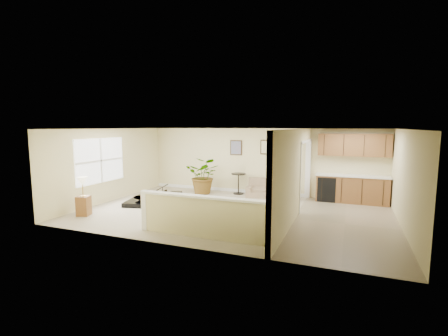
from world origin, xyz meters
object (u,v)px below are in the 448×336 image
at_px(palm_plant, 204,176).
at_px(loveseat, 268,188).
at_px(piano, 150,187).
at_px(lamp_stand, 83,199).
at_px(small_plant, 294,194).
at_px(accent_table, 238,181).
at_px(piano_bench, 174,200).

bearing_deg(palm_plant, loveseat, 9.36).
relative_size(piano, palm_plant, 1.34).
height_order(piano, lamp_stand, piano).
height_order(piano, palm_plant, palm_plant).
bearing_deg(palm_plant, small_plant, 1.62).
bearing_deg(lamp_stand, small_plant, 37.72).
xyz_separation_m(loveseat, accent_table, (-1.15, 0.04, 0.19)).
xyz_separation_m(piano_bench, accent_table, (1.20, 2.78, 0.27)).
relative_size(piano, loveseat, 1.19).
xyz_separation_m(accent_table, small_plant, (2.18, -0.34, -0.29)).
xyz_separation_m(piano, palm_plant, (1.01, 2.08, 0.13)).
relative_size(palm_plant, lamp_stand, 1.24).
distance_m(loveseat, small_plant, 1.08).
height_order(loveseat, accent_table, loveseat).
bearing_deg(loveseat, small_plant, -23.20).
height_order(palm_plant, lamp_stand, palm_plant).
distance_m(accent_table, small_plant, 2.23).
distance_m(piano, accent_table, 3.38).
relative_size(piano, lamp_stand, 1.66).
relative_size(piano, piano_bench, 2.60).
relative_size(piano, accent_table, 2.37).
relative_size(piano, small_plant, 3.59).
relative_size(accent_table, lamp_stand, 0.70).
bearing_deg(piano, palm_plant, 50.97).
xyz_separation_m(piano_bench, lamp_stand, (-2.00, -1.73, 0.24)).
distance_m(palm_plant, lamp_stand, 4.52).
height_order(piano_bench, small_plant, small_plant).
relative_size(piano_bench, accent_table, 0.91).
height_order(piano, loveseat, piano).
bearing_deg(palm_plant, lamp_stand, -115.68).
xyz_separation_m(loveseat, small_plant, (1.03, -0.30, -0.10)).
xyz_separation_m(accent_table, lamp_stand, (-3.21, -4.51, -0.03)).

